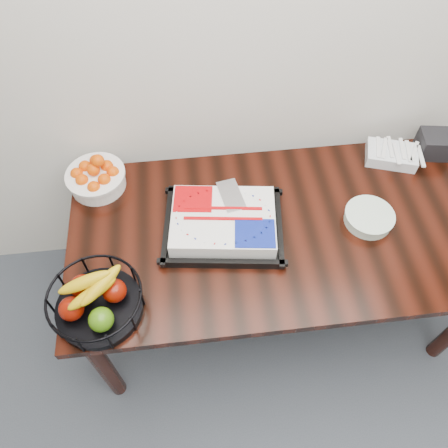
{
  "coord_description": "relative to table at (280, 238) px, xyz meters",
  "views": [
    {
      "loc": [
        -0.37,
        0.98,
        2.27
      ],
      "look_at": [
        -0.25,
        1.99,
        0.83
      ],
      "focal_mm": 35.0,
      "sensor_mm": 36.0,
      "label": 1
    }
  ],
  "objects": [
    {
      "name": "plate_stack",
      "position": [
        0.37,
        -0.01,
        0.11
      ],
      "size": [
        0.21,
        0.21,
        0.05
      ],
      "color": "white",
      "rests_on": "table"
    },
    {
      "name": "fruit_basket",
      "position": [
        -0.75,
        -0.29,
        0.16
      ],
      "size": [
        0.34,
        0.34,
        0.18
      ],
      "color": "black",
      "rests_on": "table"
    },
    {
      "name": "cake_tray",
      "position": [
        -0.25,
        0.02,
        0.13
      ],
      "size": [
        0.53,
        0.44,
        0.1
      ],
      "color": "black",
      "rests_on": "table"
    },
    {
      "name": "napkin_box",
      "position": [
        0.8,
        0.35,
        0.14
      ],
      "size": [
        0.17,
        0.15,
        0.11
      ],
      "primitive_type": "cube",
      "rotation": [
        0.0,
        0.0,
        -0.16
      ],
      "color": "black",
      "rests_on": "table"
    },
    {
      "name": "fork_bag",
      "position": [
        0.58,
        0.33,
        0.12
      ],
      "size": [
        0.26,
        0.21,
        0.07
      ],
      "color": "silver",
      "rests_on": "table"
    },
    {
      "name": "tangerine_bowl",
      "position": [
        -0.78,
        0.32,
        0.16
      ],
      "size": [
        0.26,
        0.26,
        0.17
      ],
      "color": "white",
      "rests_on": "table"
    },
    {
      "name": "table",
      "position": [
        0.0,
        0.0,
        0.0
      ],
      "size": [
        1.8,
        0.9,
        0.75
      ],
      "color": "black",
      "rests_on": "ground"
    }
  ]
}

